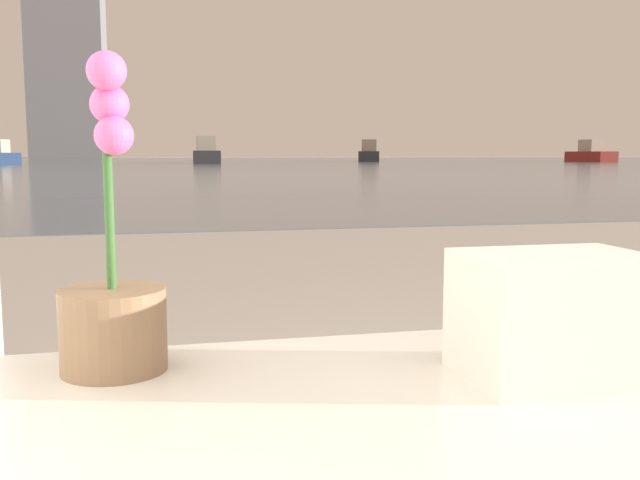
# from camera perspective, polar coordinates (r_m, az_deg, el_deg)

# --- Properties ---
(potted_orchid) EXTENTS (0.14, 0.14, 0.41)m
(potted_orchid) POSITION_cam_1_polar(r_m,az_deg,el_deg) (0.97, -16.24, -4.27)
(potted_orchid) COLOR #8C6B4C
(potted_orchid) RESTS_ON bathtub
(towel_stack) EXTENTS (0.23, 0.17, 0.16)m
(towel_stack) POSITION_cam_1_polar(r_m,az_deg,el_deg) (0.96, 18.20, -5.77)
(towel_stack) COLOR silver
(towel_stack) RESTS_ON bathtub
(harbor_water) EXTENTS (180.00, 110.00, 0.01)m
(harbor_water) POSITION_cam_1_polar(r_m,az_deg,el_deg) (62.05, -12.50, 6.09)
(harbor_water) COLOR slate
(harbor_water) RESTS_ON ground_plane
(harbor_boat_0) EXTENTS (1.94, 5.23, 1.94)m
(harbor_boat_0) POSITION_cam_1_polar(r_m,az_deg,el_deg) (67.20, 20.84, 6.45)
(harbor_boat_0) COLOR maroon
(harbor_boat_0) RESTS_ON harbor_water
(harbor_boat_1) EXTENTS (2.02, 5.44, 2.02)m
(harbor_boat_1) POSITION_cam_1_polar(r_m,az_deg,el_deg) (54.20, -9.08, 6.83)
(harbor_boat_1) COLOR #2D2D33
(harbor_boat_1) RESTS_ON harbor_water
(harbor_boat_4) EXTENTS (3.33, 5.60, 1.99)m
(harbor_boat_4) POSITION_cam_1_polar(r_m,az_deg,el_deg) (65.44, 3.95, 6.90)
(harbor_boat_4) COLOR #2D2D33
(harbor_boat_4) RESTS_ON harbor_water
(skyline_tower_2) EXTENTS (10.80, 13.74, 32.00)m
(skyline_tower_2) POSITION_cam_1_polar(r_m,az_deg,el_deg) (119.69, -19.51, 13.89)
(skyline_tower_2) COLOR slate
(skyline_tower_2) RESTS_ON ground_plane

